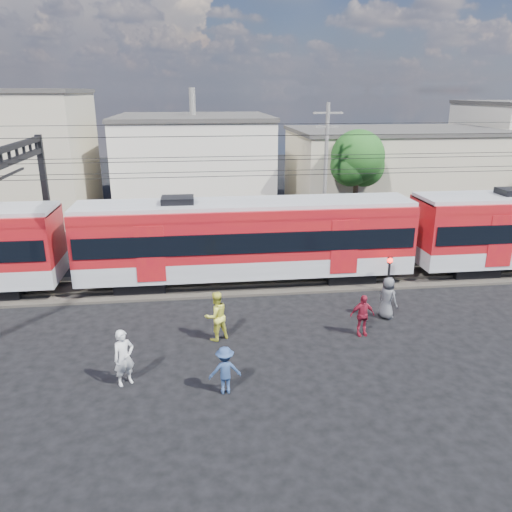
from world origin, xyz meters
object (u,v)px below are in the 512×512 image
object	(u,v)px
commuter_train	(251,237)
pedestrian_c	(225,370)
pedestrian_a	(124,358)
crossing_signal	(389,268)

from	to	relation	value
commuter_train	pedestrian_c	world-z (taller)	commuter_train
commuter_train	pedestrian_c	xyz separation A→B (m)	(-1.86, -9.33, -1.61)
pedestrian_a	crossing_signal	world-z (taller)	pedestrian_a
pedestrian_a	pedestrian_c	xyz separation A→B (m)	(3.21, -0.89, -0.16)
commuter_train	crossing_signal	distance (m)	6.73
pedestrian_a	pedestrian_c	size ratio (longest dim) A/B	1.21
pedestrian_a	crossing_signal	distance (m)	13.07
crossing_signal	pedestrian_a	bearing A→B (deg)	-150.64
commuter_train	pedestrian_a	bearing A→B (deg)	-121.01
pedestrian_a	pedestrian_c	distance (m)	3.34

